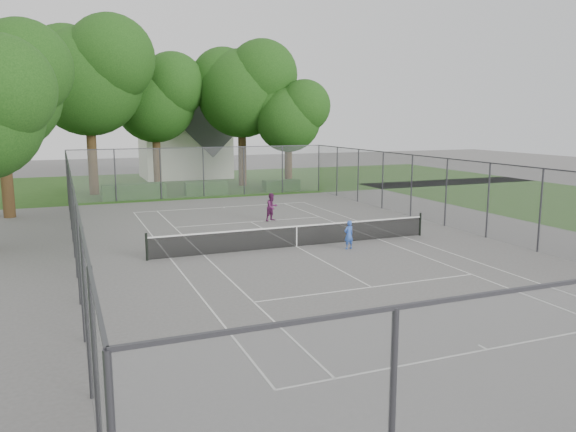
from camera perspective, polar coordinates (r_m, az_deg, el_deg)
name	(u,v)px	position (r m, az deg, el deg)	size (l,w,h in m)	color
ground	(297,247)	(24.46, 0.88, -3.14)	(120.00, 120.00, 0.00)	#605E5C
grass_far	(179,183)	(49.15, -10.99, 3.28)	(60.00, 20.00, 0.00)	#244A15
court_markings	(297,247)	(24.46, 0.88, -3.13)	(11.03, 23.83, 0.01)	silver
tennis_net	(297,235)	(24.35, 0.88, -1.97)	(12.87, 0.10, 1.10)	black
perimeter_fence	(297,206)	(24.12, 0.89, 1.05)	(18.08, 34.08, 3.52)	#38383D
tree_far_left	(89,72)	(43.33, -19.56, 13.61)	(8.84, 8.07, 12.71)	#3D2916
tree_far_midleft	(156,95)	(47.00, -13.28, 11.88)	(7.45, 6.80, 10.70)	#3D2916
tree_far_midright	(243,86)	(46.73, -4.61, 13.02)	(8.18, 7.47, 11.76)	#3D2916
tree_far_right	(290,114)	(45.08, 0.16, 10.33)	(5.94, 5.42, 8.53)	#3D2916
tree_side_back	(0,83)	(34.90, -27.20, 11.92)	(7.49, 6.84, 10.76)	#3D2916
hedge_left	(134,191)	(40.23, -15.37, 2.43)	(4.26, 1.28, 1.06)	#214D18
hedge_mid	(206,188)	(41.37, -8.34, 2.81)	(3.08, 0.88, 0.97)	#214D18
hedge_right	(281,185)	(43.29, -0.70, 3.13)	(2.78, 1.02, 0.83)	#214D18
house	(184,136)	(53.95, -10.48, 8.04)	(7.81, 6.05, 9.72)	silver
girl_player	(349,235)	(24.08, 6.19, -1.90)	(0.45, 0.30, 1.24)	blue
woman_player	(272,207)	(30.50, -1.64, 0.91)	(0.74, 0.57, 1.52)	#622053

